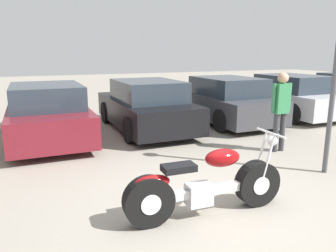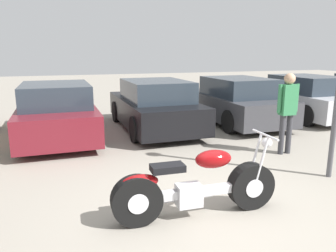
% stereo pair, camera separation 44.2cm
% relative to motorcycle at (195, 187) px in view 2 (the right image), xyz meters
% --- Properties ---
extents(ground_plane, '(60.00, 60.00, 0.00)m').
position_rel_motorcycle_xyz_m(ground_plane, '(0.37, 0.09, -0.42)').
color(ground_plane, gray).
extents(motorcycle, '(2.35, 0.62, 1.10)m').
position_rel_motorcycle_xyz_m(motorcycle, '(0.00, 0.00, 0.00)').
color(motorcycle, black).
rests_on(motorcycle, ground_plane).
extents(parked_car_maroon, '(1.93, 4.28, 1.44)m').
position_rel_motorcycle_xyz_m(parked_car_maroon, '(-1.70, 5.12, 0.26)').
color(parked_car_maroon, maroon).
rests_on(parked_car_maroon, ground_plane).
extents(parked_car_black, '(1.93, 4.28, 1.44)m').
position_rel_motorcycle_xyz_m(parked_car_black, '(0.99, 5.21, 0.26)').
color(parked_car_black, black).
rests_on(parked_car_black, ground_plane).
extents(parked_car_dark_grey, '(1.93, 4.28, 1.44)m').
position_rel_motorcycle_xyz_m(parked_car_dark_grey, '(3.68, 5.28, 0.26)').
color(parked_car_dark_grey, '#3D3D42').
rests_on(parked_car_dark_grey, ground_plane).
extents(parked_car_silver, '(1.93, 4.28, 1.44)m').
position_rel_motorcycle_xyz_m(parked_car_silver, '(6.36, 5.31, 0.26)').
color(parked_car_silver, '#BCBCC1').
rests_on(parked_car_silver, ground_plane).
extents(person_standing, '(0.52, 0.24, 1.78)m').
position_rel_motorcycle_xyz_m(person_standing, '(3.04, 1.98, 0.65)').
color(person_standing, '#38383D').
rests_on(person_standing, ground_plane).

